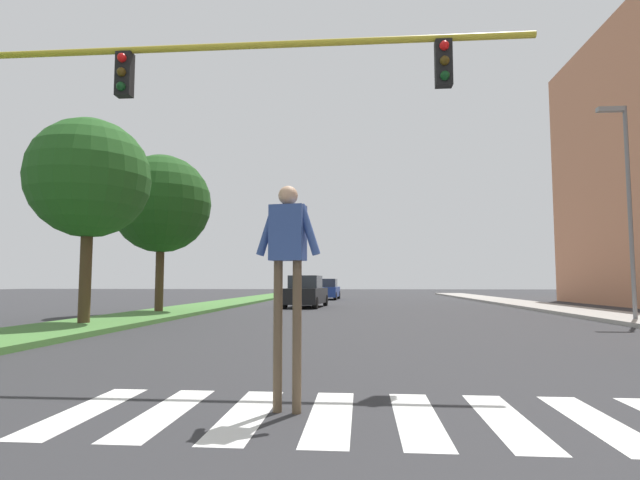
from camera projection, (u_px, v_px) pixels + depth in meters
The scene contains 11 objects.
ground_plane at pixel (372, 307), 28.48m from camera, with size 140.00×140.00×0.00m, color #2D2D30.
crosswalk at pixel (417, 418), 5.23m from camera, with size 7.65×2.20×0.01m.
median_strip at pixel (205, 307), 27.24m from camera, with size 3.06×64.00×0.15m, color #477A38.
tree_mid at pixel (89, 179), 16.04m from camera, with size 3.81×3.81×6.47m.
tree_far at pixel (161, 204), 22.31m from camera, with size 4.33×4.33×6.89m.
sidewalk_right at pixel (555, 308), 25.74m from camera, with size 3.00×64.00×0.15m, color #9E9991.
traffic_light_gantry at pixel (126, 112), 8.90m from camera, with size 10.28×0.30×6.00m.
street_lamp_right at pixel (626, 191), 17.65m from camera, with size 1.02×0.24×7.50m.
pedestrian_performer at pixel (288, 260), 5.59m from camera, with size 0.75×0.30×2.49m.
sedan_midblock at pixel (306, 293), 28.15m from camera, with size 2.18×4.67×1.77m.
sedan_distant at pixel (327, 290), 40.72m from camera, with size 1.96×4.43×1.66m.
Camera 1 is at (-0.56, 1.16, 1.41)m, focal length 28.26 mm.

